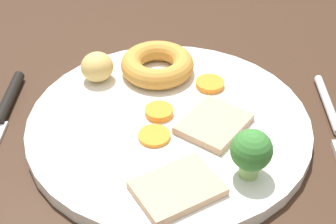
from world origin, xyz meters
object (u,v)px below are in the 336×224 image
at_px(meat_slice_main, 180,188).
at_px(carrot_coin_front, 157,136).
at_px(meat_slice_under, 216,124).
at_px(carrot_coin_side, 212,84).
at_px(yorkshire_pudding, 159,64).
at_px(broccoli_floret, 254,152).
at_px(roast_potato_left, 99,67).
at_px(dinner_plate, 168,125).
at_px(knife, 3,118).
at_px(carrot_coin_back, 161,112).

xyz_separation_m(meat_slice_main, carrot_coin_front, (0.02, -0.07, -0.00)).
distance_m(meat_slice_under, carrot_coin_side, 0.07).
bearing_deg(yorkshire_pudding, carrot_coin_side, 156.32).
bearing_deg(broccoli_floret, yorkshire_pudding, -62.36).
xyz_separation_m(roast_potato_left, carrot_coin_front, (-0.06, 0.10, -0.01)).
relative_size(yorkshire_pudding, carrot_coin_side, 2.62).
relative_size(dinner_plate, carrot_coin_front, 9.09).
bearing_deg(knife, dinner_plate, 87.01).
height_order(meat_slice_main, yorkshire_pudding, yorkshire_pudding).
bearing_deg(carrot_coin_front, dinner_plate, -112.14).
bearing_deg(broccoli_floret, carrot_coin_back, -46.04).
height_order(meat_slice_under, roast_potato_left, roast_potato_left).
bearing_deg(meat_slice_main, roast_potato_left, -62.85).
distance_m(carrot_coin_back, knife, 0.17).
bearing_deg(dinner_plate, carrot_coin_back, -46.86).
height_order(roast_potato_left, carrot_coin_front, roast_potato_left).
distance_m(meat_slice_under, broccoli_floret, 0.07).
relative_size(meat_slice_under, carrot_coin_front, 2.08).
xyz_separation_m(dinner_plate, carrot_coin_side, (-0.05, -0.06, 0.01)).
bearing_deg(dinner_plate, carrot_coin_front, 67.86).
height_order(carrot_coin_front, knife, carrot_coin_front).
relative_size(meat_slice_main, carrot_coin_front, 2.27).
xyz_separation_m(meat_slice_under, roast_potato_left, (0.12, -0.08, 0.01)).
bearing_deg(carrot_coin_front, yorkshire_pudding, -90.58).
bearing_deg(yorkshire_pudding, carrot_coin_back, 92.18).
height_order(dinner_plate, roast_potato_left, roast_potato_left).
height_order(roast_potato_left, carrot_coin_side, roast_potato_left).
bearing_deg(knife, roast_potato_left, 122.34).
distance_m(broccoli_floret, knife, 0.26).
bearing_deg(roast_potato_left, carrot_coin_back, 137.09).
distance_m(meat_slice_under, carrot_coin_back, 0.06).
xyz_separation_m(meat_slice_main, yorkshire_pudding, (0.02, -0.18, 0.01)).
relative_size(carrot_coin_back, knife, 0.16).
height_order(broccoli_floret, knife, broccoli_floret).
bearing_deg(meat_slice_main, meat_slice_under, -113.31).
relative_size(dinner_plate, meat_slice_under, 4.38).
bearing_deg(dinner_plate, broccoli_floret, 134.04).
distance_m(dinner_plate, carrot_coin_back, 0.01).
bearing_deg(knife, meat_slice_under, 85.24).
bearing_deg(meat_slice_under, broccoli_floret, 111.81).
bearing_deg(meat_slice_under, dinner_plate, -12.76).
relative_size(meat_slice_under, roast_potato_left, 1.80).
distance_m(roast_potato_left, carrot_coin_back, 0.09).
height_order(meat_slice_main, knife, meat_slice_main).
distance_m(roast_potato_left, carrot_coin_front, 0.12).
xyz_separation_m(yorkshire_pudding, carrot_coin_front, (0.00, 0.11, -0.01)).
distance_m(meat_slice_main, roast_potato_left, 0.19).
bearing_deg(knife, broccoli_floret, 71.51).
xyz_separation_m(carrot_coin_front, knife, (0.16, -0.04, -0.01)).
distance_m(dinner_plate, broccoli_floret, 0.11).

